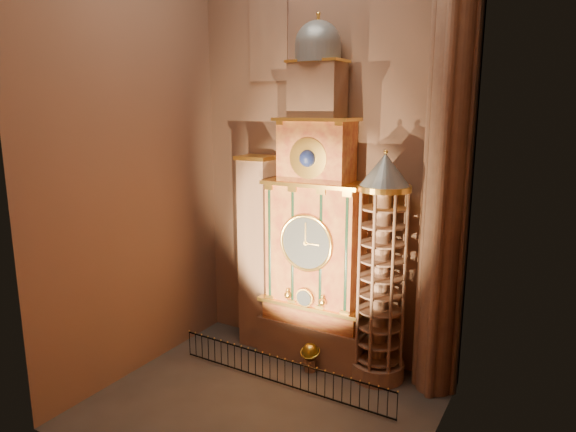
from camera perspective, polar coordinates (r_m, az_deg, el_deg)
The scene contains 11 objects.
floor at distance 23.68m, azimuth -2.86°, elevation -20.16°, with size 14.00×14.00×0.00m, color #383330.
wall_back at distance 25.37m, azimuth 4.24°, elevation 8.34°, with size 22.00×22.00×0.00m, color #885D49.
wall_left at distance 24.62m, azimuth -17.15°, elevation 7.74°, with size 22.00×22.00×0.00m, color #885D49.
wall_right at distance 17.38m, azimuth 16.75°, elevation 6.23°, with size 22.00×22.00×0.00m, color #885D49.
astronomical_clock at distance 25.09m, azimuth 3.07°, elevation -1.68°, with size 5.60×2.41×16.70m.
portrait_tower at distance 27.13m, azimuth -3.40°, elevation -3.98°, with size 1.80×1.60×10.20m.
stair_turret at distance 23.93m, azimuth 10.30°, elevation -6.04°, with size 2.50×2.50×10.80m.
gothic_pier at distance 22.44m, azimuth 17.43°, elevation 7.37°, with size 2.04×2.04×22.00m.
stained_glass_window at distance 27.06m, azimuth -2.19°, elevation 20.27°, with size 2.20×0.14×5.20m.
celestial_globe at distance 25.78m, azimuth 2.46°, elevation -15.13°, with size 1.02×0.97×1.42m.
iron_railing at distance 24.63m, azimuth -0.77°, elevation -16.90°, with size 11.08×0.35×1.29m.
Camera 1 is at (10.85, -16.87, 12.58)m, focal length 32.00 mm.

